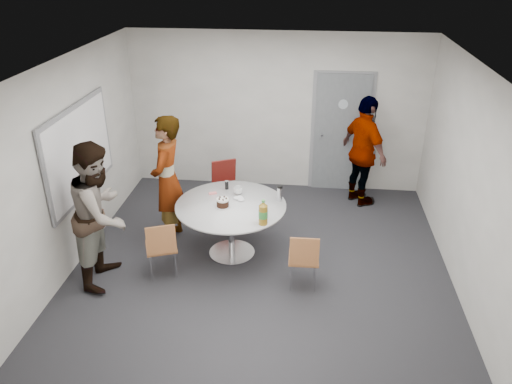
# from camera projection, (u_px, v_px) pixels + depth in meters

# --- Properties ---
(floor) EXTENTS (5.00, 5.00, 0.00)m
(floor) POSITION_uv_depth(u_px,v_px,m) (262.00, 262.00, 6.85)
(floor) COLOR #242529
(floor) RESTS_ON ground
(ceiling) EXTENTS (5.00, 5.00, 0.00)m
(ceiling) POSITION_uv_depth(u_px,v_px,m) (263.00, 64.00, 5.64)
(ceiling) COLOR silver
(ceiling) RESTS_ON wall_back
(wall_back) EXTENTS (5.00, 0.00, 5.00)m
(wall_back) POSITION_uv_depth(u_px,v_px,m) (277.00, 113.00, 8.47)
(wall_back) COLOR #B4B2AB
(wall_back) RESTS_ON floor
(wall_left) EXTENTS (0.00, 5.00, 5.00)m
(wall_left) POSITION_uv_depth(u_px,v_px,m) (71.00, 164.00, 6.49)
(wall_left) COLOR #B4B2AB
(wall_left) RESTS_ON floor
(wall_right) EXTENTS (0.00, 5.00, 5.00)m
(wall_right) POSITION_uv_depth(u_px,v_px,m) (469.00, 182.00, 6.00)
(wall_right) COLOR #B4B2AB
(wall_right) RESTS_ON floor
(wall_front) EXTENTS (5.00, 0.00, 5.00)m
(wall_front) POSITION_uv_depth(u_px,v_px,m) (231.00, 300.00, 4.02)
(wall_front) COLOR #B4B2AB
(wall_front) RESTS_ON floor
(door) EXTENTS (1.02, 0.17, 2.12)m
(door) POSITION_uv_depth(u_px,v_px,m) (341.00, 133.00, 8.49)
(door) COLOR slate
(door) RESTS_ON wall_back
(whiteboard) EXTENTS (0.04, 1.90, 1.25)m
(whiteboard) POSITION_uv_depth(u_px,v_px,m) (80.00, 151.00, 6.62)
(whiteboard) COLOR gray
(whiteboard) RESTS_ON wall_left
(table) EXTENTS (1.50, 1.50, 1.12)m
(table) POSITION_uv_depth(u_px,v_px,m) (233.00, 212.00, 6.73)
(table) COLOR silver
(table) RESTS_ON floor
(chair_near_left) EXTENTS (0.50, 0.53, 0.81)m
(chair_near_left) POSITION_uv_depth(u_px,v_px,m) (161.00, 245.00, 6.35)
(chair_near_left) COLOR brown
(chair_near_left) RESTS_ON floor
(chair_near_right) EXTENTS (0.38, 0.41, 0.79)m
(chair_near_right) POSITION_uv_depth(u_px,v_px,m) (304.00, 256.00, 6.14)
(chair_near_right) COLOR brown
(chair_near_right) RESTS_ON floor
(chair_far) EXTENTS (0.56, 0.58, 0.87)m
(chair_far) POSITION_uv_depth(u_px,v_px,m) (226.00, 182.00, 7.93)
(chair_far) COLOR #5F1813
(chair_far) RESTS_ON floor
(person_main) EXTENTS (0.47, 0.70, 1.89)m
(person_main) POSITION_uv_depth(u_px,v_px,m) (168.00, 180.00, 7.01)
(person_main) COLOR #A5C6EA
(person_main) RESTS_ON floor
(person_left) EXTENTS (0.72, 0.92, 1.88)m
(person_left) POSITION_uv_depth(u_px,v_px,m) (101.00, 214.00, 6.15)
(person_left) COLOR white
(person_left) RESTS_ON floor
(person_right) EXTENTS (0.93, 1.15, 1.83)m
(person_right) POSITION_uv_depth(u_px,v_px,m) (364.00, 152.00, 8.03)
(person_right) COLOR black
(person_right) RESTS_ON floor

